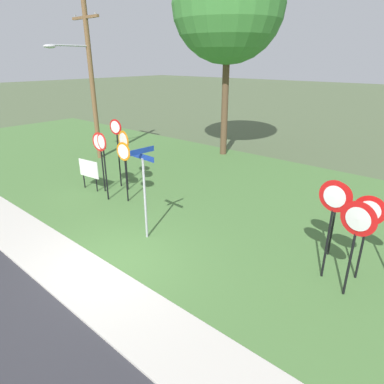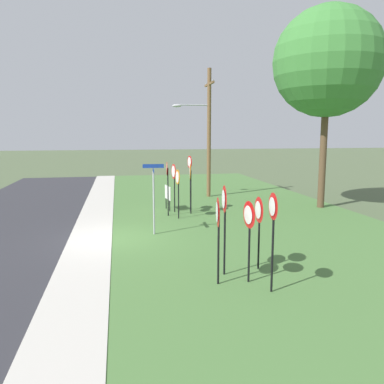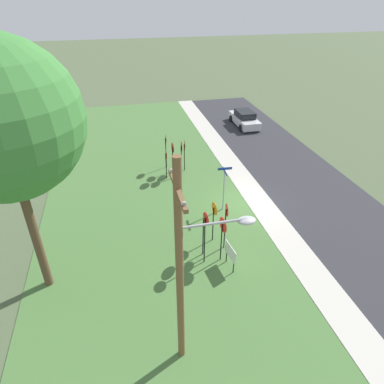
% 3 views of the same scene
% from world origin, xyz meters
% --- Properties ---
extents(ground_plane, '(160.00, 160.00, 0.00)m').
position_xyz_m(ground_plane, '(0.00, 0.00, 0.00)').
color(ground_plane, '#4C5B3D').
extents(sidewalk_strip, '(44.00, 1.60, 0.06)m').
position_xyz_m(sidewalk_strip, '(0.00, -0.80, 0.03)').
color(sidewalk_strip, '#BCB7AD').
rests_on(sidewalk_strip, ground_plane).
extents(grass_median, '(44.00, 12.00, 0.04)m').
position_xyz_m(grass_median, '(0.00, 6.00, 0.02)').
color(grass_median, '#477038').
rests_on(grass_median, ground_plane).
extents(stop_sign_near_left, '(0.63, 0.12, 2.59)m').
position_xyz_m(stop_sign_near_left, '(-3.69, 2.60, 1.89)').
color(stop_sign_near_left, black).
rests_on(stop_sign_near_left, grass_median).
extents(stop_sign_near_right, '(0.74, 0.13, 2.43)m').
position_xyz_m(stop_sign_near_right, '(-4.51, 3.03, 1.81)').
color(stop_sign_near_right, black).
rests_on(stop_sign_near_right, grass_median).
extents(stop_sign_far_left, '(0.75, 0.14, 2.46)m').
position_xyz_m(stop_sign_far_left, '(-3.94, 3.76, 1.83)').
color(stop_sign_far_left, black).
rests_on(stop_sign_far_left, grass_median).
extents(stop_sign_far_center, '(0.68, 0.11, 2.29)m').
position_xyz_m(stop_sign_far_center, '(-2.99, 3.00, 1.69)').
color(stop_sign_far_center, black).
rests_on(stop_sign_far_center, grass_median).
extents(stop_sign_far_right, '(0.61, 0.12, 2.83)m').
position_xyz_m(stop_sign_far_right, '(-4.50, 3.85, 2.04)').
color(stop_sign_far_right, black).
rests_on(stop_sign_far_right, grass_median).
extents(yield_sign_near_left, '(0.72, 0.12, 2.20)m').
position_xyz_m(yield_sign_near_left, '(5.06, 3.62, 1.67)').
color(yield_sign_near_left, black).
rests_on(yield_sign_near_left, grass_median).
extents(yield_sign_far_left, '(0.78, 0.15, 2.33)m').
position_xyz_m(yield_sign_far_left, '(5.04, 2.78, 1.77)').
color(yield_sign_far_left, black).
rests_on(yield_sign_far_left, grass_median).
extents(yield_sign_far_right, '(0.76, 0.12, 2.54)m').
position_xyz_m(yield_sign_far_right, '(4.40, 3.13, 1.94)').
color(yield_sign_far_right, black).
rests_on(yield_sign_far_right, grass_median).
extents(yield_sign_center, '(0.76, 0.10, 2.15)m').
position_xyz_m(yield_sign_center, '(4.15, 4.23, 1.63)').
color(yield_sign_center, black).
rests_on(yield_sign_center, grass_median).
extents(street_name_post, '(0.96, 0.82, 2.77)m').
position_xyz_m(street_name_post, '(-0.37, 1.64, 1.70)').
color(street_name_post, '#9EA0A8').
rests_on(street_name_post, grass_median).
extents(utility_pole, '(2.10, 2.39, 7.82)m').
position_xyz_m(utility_pole, '(-8.93, 5.70, 4.29)').
color(utility_pole, brown).
rests_on(utility_pole, grass_median).
extents(notice_board, '(1.10, 0.16, 1.25)m').
position_xyz_m(notice_board, '(-5.12, 2.80, 0.87)').
color(notice_board, black).
rests_on(notice_board, grass_median).
extents(oak_tree_left, '(5.57, 5.57, 10.31)m').
position_xyz_m(oak_tree_left, '(-4.27, 10.95, 7.54)').
color(oak_tree_left, brown).
rests_on(oak_tree_left, grass_median).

